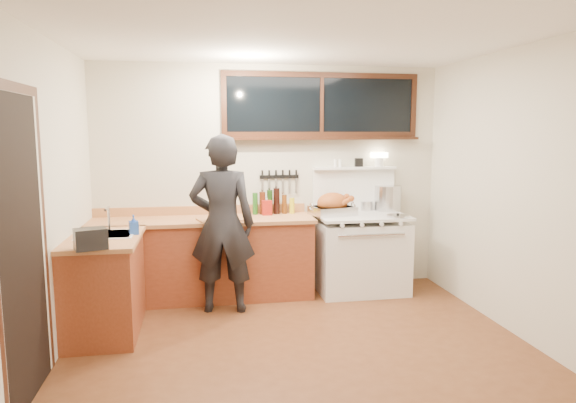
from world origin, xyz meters
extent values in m
cube|color=#552C16|center=(0.00, 0.00, -0.01)|extent=(4.00, 3.50, 0.02)
cube|color=beige|center=(0.00, 1.77, 1.30)|extent=(4.00, 0.05, 2.60)
cube|color=beige|center=(0.00, -1.77, 1.30)|extent=(4.00, 0.05, 2.60)
cube|color=beige|center=(-2.02, 0.00, 1.30)|extent=(0.05, 3.50, 2.60)
cube|color=beige|center=(2.02, 0.00, 1.30)|extent=(0.05, 3.50, 2.60)
cube|color=white|center=(0.00, 0.00, 2.62)|extent=(4.00, 3.50, 0.05)
cube|color=maroon|center=(-0.80, 1.45, 0.43)|extent=(2.40, 0.60, 0.86)
cube|color=#B67748|center=(-0.80, 1.44, 0.88)|extent=(2.44, 0.64, 0.04)
cube|color=#B67748|center=(-0.80, 1.74, 0.95)|extent=(2.40, 0.03, 0.10)
sphere|color=#B78C38|center=(-1.80, 1.17, 0.70)|extent=(0.03, 0.03, 0.03)
sphere|color=#B78C38|center=(-1.30, 1.17, 0.70)|extent=(0.03, 0.03, 0.03)
sphere|color=#B78C38|center=(-0.80, 1.17, 0.70)|extent=(0.03, 0.03, 0.03)
sphere|color=#B78C38|center=(-0.30, 1.17, 0.70)|extent=(0.03, 0.03, 0.03)
sphere|color=#B78C38|center=(0.15, 1.17, 0.70)|extent=(0.03, 0.03, 0.03)
cube|color=maroon|center=(-1.70, 0.62, 0.43)|extent=(0.60, 1.05, 0.86)
cube|color=#B67748|center=(-1.69, 0.62, 0.88)|extent=(0.64, 1.09, 0.04)
cube|color=white|center=(-1.68, 0.70, 0.84)|extent=(0.45, 0.40, 0.14)
cube|color=white|center=(-1.68, 0.70, 0.91)|extent=(0.50, 0.45, 0.01)
cylinder|color=silver|center=(-1.68, 0.88, 1.02)|extent=(0.02, 0.02, 0.24)
cylinder|color=silver|center=(-1.68, 0.80, 1.13)|extent=(0.02, 0.18, 0.02)
cube|color=white|center=(1.00, 1.40, 0.41)|extent=(1.00, 0.70, 0.82)
cube|color=white|center=(1.00, 1.40, 0.89)|extent=(1.02, 0.72, 0.03)
cube|color=white|center=(1.00, 1.06, 0.52)|extent=(0.88, 0.02, 0.46)
cylinder|color=silver|center=(1.00, 1.03, 0.74)|extent=(0.75, 0.02, 0.02)
cylinder|color=white|center=(0.67, 1.04, 0.85)|extent=(0.04, 0.03, 0.04)
cylinder|color=white|center=(0.89, 1.04, 0.85)|extent=(0.04, 0.03, 0.04)
cylinder|color=white|center=(1.11, 1.04, 0.85)|extent=(0.04, 0.03, 0.04)
cylinder|color=white|center=(1.33, 1.04, 0.85)|extent=(0.04, 0.03, 0.04)
cube|color=white|center=(1.00, 1.72, 1.15)|extent=(1.00, 0.05, 0.50)
cube|color=white|center=(1.00, 1.69, 1.41)|extent=(1.00, 0.12, 0.03)
cylinder|color=white|center=(1.30, 1.69, 1.48)|extent=(0.10, 0.10, 0.10)
cube|color=#FFE5B2|center=(1.30, 1.69, 1.57)|extent=(0.19, 0.09, 0.06)
cube|color=black|center=(1.05, 1.69, 1.48)|extent=(0.09, 0.05, 0.10)
cylinder|color=white|center=(0.82, 1.69, 1.47)|extent=(0.04, 0.04, 0.09)
cylinder|color=white|center=(0.76, 1.69, 1.47)|extent=(0.04, 0.04, 0.09)
cube|color=black|center=(0.60, 1.73, 2.15)|extent=(2.20, 0.01, 0.62)
cube|color=black|center=(0.60, 1.73, 2.49)|extent=(2.32, 0.04, 0.06)
cube|color=black|center=(0.60, 1.73, 1.81)|extent=(2.32, 0.04, 0.06)
cube|color=black|center=(-0.53, 1.73, 2.15)|extent=(0.06, 0.04, 0.62)
cube|color=black|center=(1.73, 1.73, 2.15)|extent=(0.06, 0.04, 0.62)
cube|color=black|center=(0.60, 1.73, 2.15)|extent=(0.04, 0.04, 0.62)
cube|color=black|center=(0.60, 1.68, 1.76)|extent=(2.32, 0.13, 0.03)
cube|color=black|center=(-1.99, -0.55, 1.05)|extent=(0.01, 0.86, 2.10)
cube|color=black|center=(-1.99, -0.07, 1.05)|extent=(0.01, 0.07, 2.10)
cube|color=black|center=(-1.99, -0.55, 2.14)|extent=(0.01, 1.04, 0.07)
cube|color=black|center=(0.10, 1.74, 1.32)|extent=(0.46, 0.02, 0.04)
cube|color=silver|center=(-0.10, 1.72, 1.21)|extent=(0.02, 0.00, 0.18)
cube|color=black|center=(-0.10, 1.72, 1.35)|extent=(0.02, 0.02, 0.10)
cube|color=silver|center=(-0.02, 1.72, 1.21)|extent=(0.02, 0.00, 0.18)
cube|color=black|center=(-0.02, 1.72, 1.35)|extent=(0.02, 0.02, 0.10)
cube|color=silver|center=(0.06, 1.72, 1.21)|extent=(0.02, 0.00, 0.18)
cube|color=black|center=(0.06, 1.72, 1.35)|extent=(0.02, 0.02, 0.10)
cube|color=silver|center=(0.14, 1.72, 1.21)|extent=(0.03, 0.00, 0.18)
cube|color=black|center=(0.14, 1.72, 1.35)|extent=(0.02, 0.02, 0.10)
cube|color=silver|center=(0.22, 1.72, 1.21)|extent=(0.03, 0.00, 0.18)
cube|color=black|center=(0.22, 1.72, 1.35)|extent=(0.02, 0.02, 0.10)
cube|color=silver|center=(0.30, 1.72, 1.21)|extent=(0.03, 0.00, 0.18)
cube|color=black|center=(0.30, 1.72, 1.35)|extent=(0.02, 0.02, 0.10)
imported|color=black|center=(-0.60, 1.02, 0.91)|extent=(0.72, 0.52, 1.82)
imported|color=#244FB5|center=(-1.43, 0.69, 0.99)|extent=(0.10, 0.10, 0.18)
cube|color=black|center=(-1.70, 0.12, 0.99)|extent=(0.29, 0.24, 0.17)
cube|color=#B67748|center=(-0.62, 1.28, 0.91)|extent=(0.51, 0.43, 0.02)
ellipsoid|color=#9C4D1C|center=(-0.62, 1.28, 0.97)|extent=(0.28, 0.23, 0.14)
sphere|color=#9C4D1C|center=(-0.51, 1.33, 1.00)|extent=(0.05, 0.05, 0.05)
sphere|color=#9C4D1C|center=(-0.51, 1.22, 1.00)|extent=(0.05, 0.05, 0.05)
cube|color=silver|center=(0.67, 1.44, 0.95)|extent=(0.54, 0.45, 0.10)
cube|color=#3F3F42|center=(0.67, 1.44, 0.98)|extent=(0.47, 0.39, 0.03)
torus|color=silver|center=(0.42, 1.44, 1.00)|extent=(0.04, 0.10, 0.10)
torus|color=silver|center=(0.91, 1.44, 1.00)|extent=(0.04, 0.10, 0.10)
ellipsoid|color=#9C4D1C|center=(0.67, 1.44, 1.04)|extent=(0.42, 0.35, 0.23)
cylinder|color=#9C4D1C|center=(0.79, 1.35, 1.06)|extent=(0.14, 0.09, 0.10)
sphere|color=#9C4D1C|center=(0.86, 1.35, 1.09)|extent=(0.07, 0.07, 0.07)
cylinder|color=#9C4D1C|center=(0.79, 1.53, 1.06)|extent=(0.14, 0.09, 0.10)
sphere|color=#9C4D1C|center=(0.86, 1.53, 1.09)|extent=(0.07, 0.07, 0.07)
cylinder|color=silver|center=(1.41, 1.65, 1.05)|extent=(0.39, 0.39, 0.30)
cylinder|color=silver|center=(1.16, 1.70, 0.96)|extent=(0.19, 0.19, 0.11)
cylinder|color=black|center=(1.12, 1.81, 1.00)|extent=(0.06, 0.15, 0.02)
cylinder|color=silver|center=(1.35, 1.18, 0.91)|extent=(0.31, 0.31, 0.02)
sphere|color=black|center=(1.35, 1.18, 0.93)|extent=(0.03, 0.03, 0.03)
cube|color=maroon|center=(-0.07, 1.57, 0.98)|extent=(0.11, 0.09, 0.17)
cylinder|color=white|center=(-0.05, 1.67, 0.99)|extent=(0.13, 0.13, 0.19)
cylinder|color=black|center=(-0.20, 1.63, 1.02)|extent=(0.06, 0.06, 0.25)
cylinder|color=black|center=(-0.11, 1.63, 1.03)|extent=(0.07, 0.07, 0.26)
cylinder|color=black|center=(-0.03, 1.63, 1.04)|extent=(0.06, 0.06, 0.28)
cylinder|color=black|center=(0.05, 1.63, 1.05)|extent=(0.07, 0.07, 0.30)
cylinder|color=black|center=(0.14, 1.63, 1.01)|extent=(0.06, 0.06, 0.22)
cylinder|color=black|center=(0.23, 1.63, 0.99)|extent=(0.06, 0.06, 0.18)
camera|label=1|loc=(-0.82, -4.16, 1.85)|focal=32.00mm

